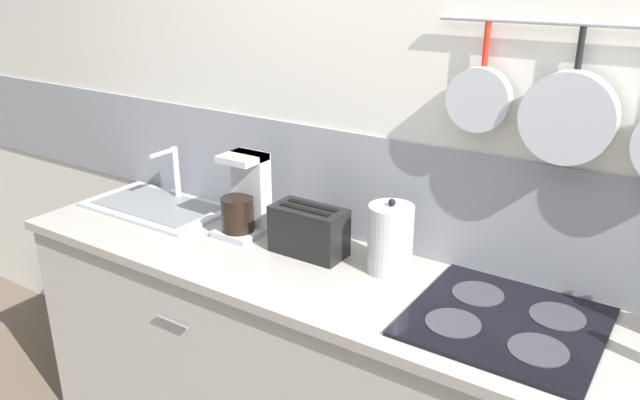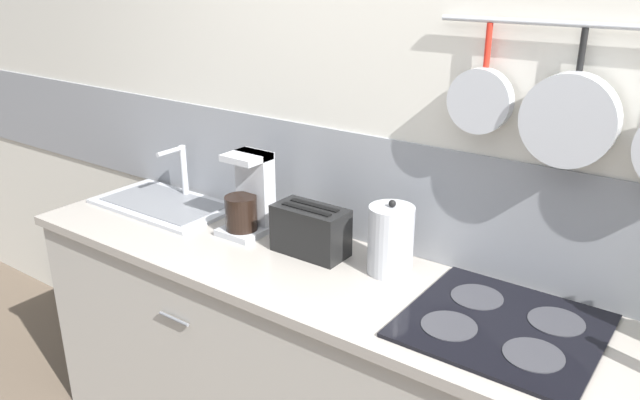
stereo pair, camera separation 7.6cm
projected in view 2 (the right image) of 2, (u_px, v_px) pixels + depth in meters
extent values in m
cube|color=silver|center=(471.00, 156.00, 1.98)|extent=(7.20, 0.06, 2.60)
cube|color=gray|center=(465.00, 209.00, 2.04)|extent=(7.20, 0.07, 0.40)
cylinder|color=red|center=(488.00, 45.00, 1.79)|extent=(0.02, 0.02, 0.12)
cylinder|color=#B7BABF|center=(480.00, 101.00, 1.83)|extent=(0.19, 0.04, 0.19)
cylinder|color=black|center=(582.00, 50.00, 1.65)|extent=(0.02, 0.02, 0.11)
cylinder|color=#B7BABF|center=(569.00, 120.00, 1.69)|extent=(0.26, 0.07, 0.26)
cylinder|color=slate|center=(174.00, 319.00, 2.16)|extent=(0.14, 0.01, 0.01)
cube|color=#A59E93|center=(416.00, 309.00, 1.88)|extent=(3.16, 0.57, 0.03)
cube|color=#B7BABF|center=(164.00, 204.00, 2.62)|extent=(0.60, 0.34, 0.01)
cube|color=slate|center=(164.00, 202.00, 2.62)|extent=(0.51, 0.27, 0.00)
cylinder|color=#B7BABF|center=(184.00, 172.00, 2.68)|extent=(0.03, 0.03, 0.24)
cylinder|color=#B7BABF|center=(170.00, 151.00, 2.59)|extent=(0.02, 0.13, 0.02)
cube|color=#B7BABF|center=(246.00, 230.00, 2.36)|extent=(0.16, 0.19, 0.02)
cube|color=#B7BABF|center=(255.00, 190.00, 2.36)|extent=(0.14, 0.07, 0.31)
cylinder|color=black|center=(241.00, 213.00, 2.32)|extent=(0.12, 0.12, 0.13)
cube|color=#B7BABF|center=(246.00, 157.00, 2.28)|extent=(0.14, 0.14, 0.02)
cube|color=black|center=(310.00, 231.00, 2.17)|extent=(0.26, 0.13, 0.17)
cube|color=black|center=(306.00, 209.00, 2.12)|extent=(0.20, 0.02, 0.00)
cube|color=black|center=(314.00, 205.00, 2.16)|extent=(0.20, 0.02, 0.00)
cube|color=black|center=(279.00, 213.00, 2.23)|extent=(0.02, 0.02, 0.02)
cylinder|color=#B7BABF|center=(391.00, 240.00, 2.03)|extent=(0.15, 0.15, 0.23)
sphere|color=black|center=(392.00, 204.00, 1.98)|extent=(0.02, 0.02, 0.02)
cube|color=black|center=(503.00, 326.00, 1.75)|extent=(0.52, 0.49, 0.01)
cylinder|color=#38383D|center=(449.00, 326.00, 1.73)|extent=(0.16, 0.16, 0.00)
cylinder|color=#38383D|center=(533.00, 355.00, 1.60)|extent=(0.16, 0.16, 0.00)
cylinder|color=#38383D|center=(477.00, 297.00, 1.88)|extent=(0.16, 0.16, 0.00)
cylinder|color=#38383D|center=(556.00, 321.00, 1.75)|extent=(0.16, 0.16, 0.00)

